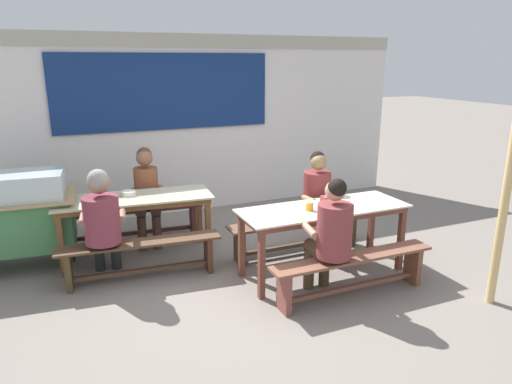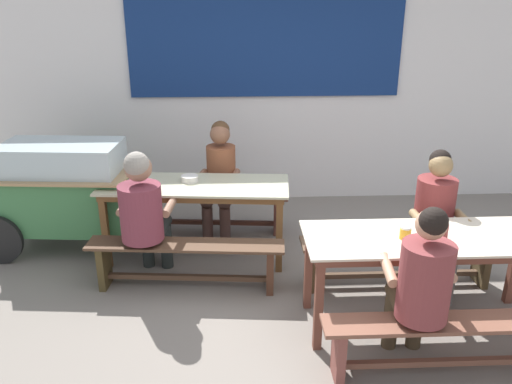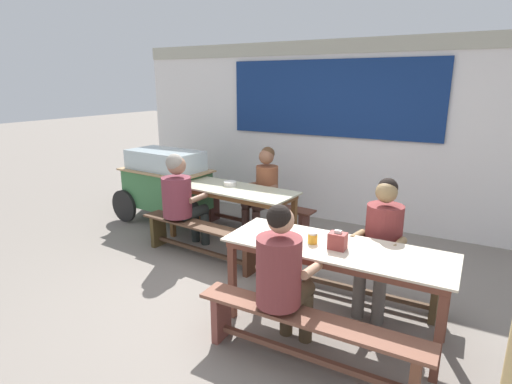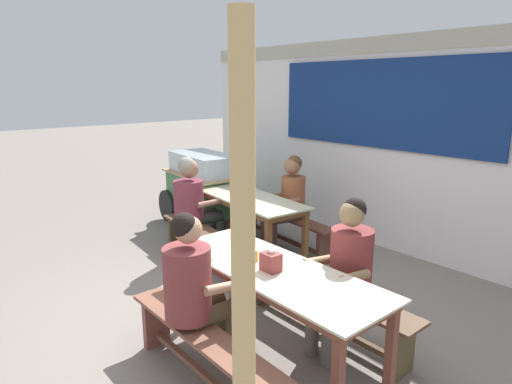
{
  "view_description": "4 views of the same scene",
  "coord_description": "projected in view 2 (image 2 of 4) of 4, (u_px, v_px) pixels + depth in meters",
  "views": [
    {
      "loc": [
        -1.76,
        -4.2,
        2.29
      ],
      "look_at": [
        0.25,
        0.48,
        0.83
      ],
      "focal_mm": 32.45,
      "sensor_mm": 36.0,
      "label": 1
    },
    {
      "loc": [
        -0.67,
        -3.56,
        2.45
      ],
      "look_at": [
        -0.47,
        0.74,
        0.79
      ],
      "focal_mm": 36.5,
      "sensor_mm": 36.0,
      "label": 2
    },
    {
      "loc": [
        1.71,
        -3.19,
        2.07
      ],
      "look_at": [
        -0.39,
        0.58,
        0.9
      ],
      "focal_mm": 28.51,
      "sensor_mm": 36.0,
      "label": 3
    },
    {
      "loc": [
        2.99,
        -2.2,
        2.08
      ],
      "look_at": [
        -0.24,
        0.54,
        1.04
      ],
      "focal_mm": 30.89,
      "sensor_mm": 36.0,
      "label": 4
    }
  ],
  "objects": [
    {
      "name": "bench_far_front",
      "position": [
        186.0,
        258.0,
        4.51
      ],
      "size": [
        1.72,
        0.41,
        0.43
      ],
      "color": "#503726",
      "rests_on": "ground_plane"
    },
    {
      "name": "person_center_facing",
      "position": [
        220.0,
        174.0,
        5.38
      ],
      "size": [
        0.45,
        0.58,
        1.23
      ],
      "color": "#4C332D",
      "rests_on": "ground_plane"
    },
    {
      "name": "person_left_back_turned",
      "position": [
        143.0,
        209.0,
        4.43
      ],
      "size": [
        0.51,
        0.62,
        1.25
      ],
      "color": "#232927",
      "rests_on": "ground_plane"
    },
    {
      "name": "food_cart",
      "position": [
        64.0,
        188.0,
        5.11
      ],
      "size": [
        1.69,
        0.87,
        1.1
      ],
      "color": "#3C7744",
      "rests_on": "ground_plane"
    },
    {
      "name": "person_right_near_table",
      "position": [
        436.0,
        215.0,
        4.37
      ],
      "size": [
        0.46,
        0.53,
        1.25
      ],
      "color": "#5F5A54",
      "rests_on": "ground_plane"
    },
    {
      "name": "bench_near_back",
      "position": [
        399.0,
        255.0,
        4.56
      ],
      "size": [
        1.74,
        0.3,
        0.43
      ],
      "color": "brown",
      "rests_on": "ground_plane"
    },
    {
      "name": "dining_table_near",
      "position": [
        428.0,
        246.0,
        3.87
      ],
      "size": [
        1.86,
        0.66,
        0.76
      ],
      "color": "beige",
      "rests_on": "ground_plane"
    },
    {
      "name": "dining_table_far",
      "position": [
        195.0,
        192.0,
        4.92
      ],
      "size": [
        1.82,
        0.79,
        0.76
      ],
      "color": "#B9B797",
      "rests_on": "ground_plane"
    },
    {
      "name": "soup_bowl",
      "position": [
        190.0,
        178.0,
        4.95
      ],
      "size": [
        0.16,
        0.16,
        0.05
      ],
      "primitive_type": "cylinder",
      "color": "silver",
      "rests_on": "dining_table_far"
    },
    {
      "name": "ground_plane",
      "position": [
        318.0,
        314.0,
        4.23
      ],
      "size": [
        40.0,
        40.0,
        0.0
      ],
      "primitive_type": "plane",
      "color": "gray"
    },
    {
      "name": "tissue_box",
      "position": [
        436.0,
        230.0,
        3.78
      ],
      "size": [
        0.14,
        0.11,
        0.16
      ],
      "color": "brown",
      "rests_on": "dining_table_near"
    },
    {
      "name": "backdrop_wall",
      "position": [
        287.0,
        86.0,
        6.19
      ],
      "size": [
        7.22,
        0.23,
        2.65
      ],
      "color": "silver",
      "rests_on": "ground_plane"
    },
    {
      "name": "bench_near_front",
      "position": [
        452.0,
        338.0,
        3.46
      ],
      "size": [
        1.76,
        0.25,
        0.43
      ],
      "color": "brown",
      "rests_on": "ground_plane"
    },
    {
      "name": "person_near_front",
      "position": [
        421.0,
        281.0,
        3.36
      ],
      "size": [
        0.46,
        0.54,
        1.25
      ],
      "color": "#4D3D29",
      "rests_on": "ground_plane"
    },
    {
      "name": "condiment_jar",
      "position": [
        405.0,
        233.0,
        3.79
      ],
      "size": [
        0.08,
        0.08,
        0.1
      ],
      "color": "gold",
      "rests_on": "dining_table_near"
    },
    {
      "name": "bench_far_back",
      "position": [
        204.0,
        206.0,
        5.61
      ],
      "size": [
        1.81,
        0.4,
        0.43
      ],
      "color": "#572F23",
      "rests_on": "ground_plane"
    }
  ]
}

